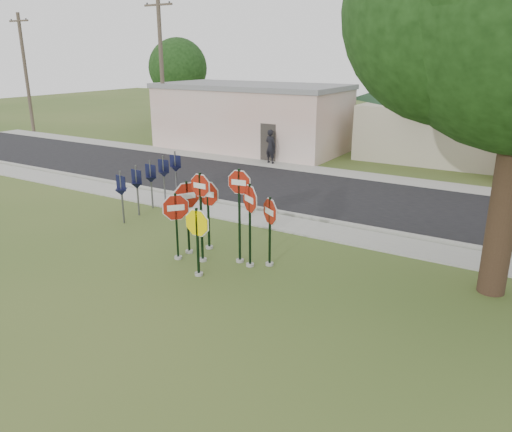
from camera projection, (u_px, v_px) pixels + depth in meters
The scene contains 20 objects.
ground at pixel (187, 277), 14.17m from camera, with size 120.00×120.00×0.00m, color #3A5620.
sidewalk_near at pixel (280, 223), 18.63m from camera, with size 60.00×1.60×0.06m, color gray.
road at pixel (328, 195), 22.29m from camera, with size 60.00×7.00×0.04m, color black.
sidewalk_far at pixel (362, 176), 25.78m from camera, with size 60.00×1.60×0.06m, color gray.
curb at pixel (292, 215), 19.43m from camera, with size 60.00×0.20×0.14m, color gray.
stop_sign_center at pixel (201, 206), 14.72m from camera, with size 0.97×0.24×2.86m.
stop_sign_yellow at pixel (197, 234), 13.90m from camera, with size 1.09×0.24×2.12m.
stop_sign_left at pixel (176, 218), 15.02m from camera, with size 0.75×0.85×2.22m.
stop_sign_right at pixel (250, 213), 14.38m from camera, with size 0.98×0.59×2.65m.
stop_sign_back_right at pixel (239, 203), 14.62m from camera, with size 0.99×0.24×3.00m.
stop_sign_back_left at pixel (208, 205), 15.79m from camera, with size 1.12×0.24×2.41m.
stop_sign_far_right at pixel (270, 223), 14.54m from camera, with size 0.93×0.59×2.23m.
stop_sign_far_left at pixel (187, 207), 15.43m from camera, with size 0.59×1.02×2.47m.
route_sign_row at pixel (151, 179), 20.11m from camera, with size 1.43×4.63×2.00m.
building_stucco at pixel (251, 116), 32.56m from camera, with size 12.20×6.20×4.20m.
building_house at pixel (442, 95), 29.92m from camera, with size 11.60×11.60×6.20m.
utility_pole_near at pixel (162, 71), 31.89m from camera, with size 2.20×0.26×9.50m.
utility_pole_far at pixel (26, 71), 38.88m from camera, with size 2.20×0.26×9.00m.
bg_tree_left at pixel (178, 68), 42.03m from camera, with size 4.90×4.90×7.35m.
pedestrian at pixel (271, 146), 28.34m from camera, with size 0.70×0.46×1.92m, color black.
Camera 1 is at (8.40, -10.03, 6.05)m, focal length 35.00 mm.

